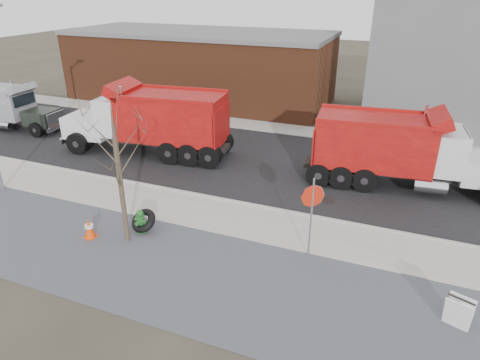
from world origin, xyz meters
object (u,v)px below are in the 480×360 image
at_px(dump_truck_red_a, 400,148).
at_px(sandwich_board, 458,313).
at_px(dump_truck_red_b, 151,119).
at_px(truck_tire, 144,221).
at_px(dump_truck_grey, 8,106).
at_px(stop_sign, 312,205).
at_px(fire_hydrant, 141,222).

bearing_deg(dump_truck_red_a, sandwich_board, -81.95).
bearing_deg(dump_truck_red_b, truck_tire, 112.98).
relative_size(dump_truck_red_b, dump_truck_grey, 1.44).
bearing_deg(dump_truck_red_b, sandwich_board, 144.43).
distance_m(stop_sign, dump_truck_grey, 22.17).
xyz_separation_m(fire_hydrant, dump_truck_red_b, (-3.94, 7.15, 1.54)).
bearing_deg(dump_truck_red_a, dump_truck_red_b, 177.38).
distance_m(sandwich_board, dump_truck_grey, 27.08).
height_order(sandwich_board, dump_truck_grey, dump_truck_grey).
bearing_deg(fire_hydrant, stop_sign, 10.90).
bearing_deg(dump_truck_grey, stop_sign, -20.24).
bearing_deg(dump_truck_grey, sandwich_board, -20.94).
bearing_deg(stop_sign, dump_truck_red_b, 134.77).
bearing_deg(stop_sign, dump_truck_grey, 148.85).
relative_size(fire_hydrant, dump_truck_red_b, 0.10).
relative_size(sandwich_board, dump_truck_red_a, 0.11).
xyz_separation_m(stop_sign, sandwich_board, (4.56, -1.81, -1.50)).
bearing_deg(truck_tire, dump_truck_red_b, 119.60).
relative_size(truck_tire, stop_sign, 0.39).
relative_size(fire_hydrant, sandwich_board, 0.96).
height_order(sandwich_board, dump_truck_red_b, dump_truck_red_b).
xyz_separation_m(fire_hydrant, sandwich_board, (10.83, -1.02, 0.09)).
xyz_separation_m(truck_tire, dump_truck_red_a, (8.59, 7.76, 1.41)).
distance_m(stop_sign, sandwich_board, 5.13).
relative_size(sandwich_board, dump_truck_red_b, 0.10).
xyz_separation_m(sandwich_board, dump_truck_grey, (-25.66, 8.60, 0.99)).
height_order(stop_sign, dump_truck_red_a, dump_truck_red_a).
bearing_deg(fire_hydrant, dump_truck_red_a, 45.84).
height_order(sandwich_board, dump_truck_red_a, dump_truck_red_a).
height_order(fire_hydrant, dump_truck_grey, dump_truck_grey).
height_order(stop_sign, dump_truck_red_b, dump_truck_red_b).
xyz_separation_m(dump_truck_red_a, dump_truck_red_b, (-12.60, -0.68, 0.12)).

